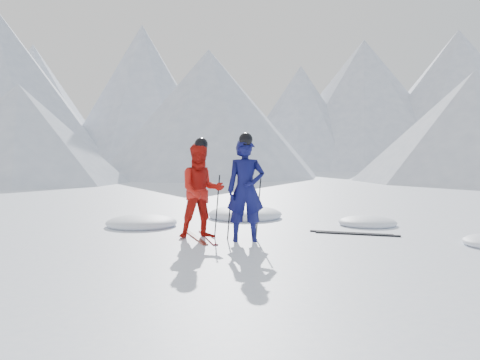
{
  "coord_description": "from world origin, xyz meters",
  "views": [
    {
      "loc": [
        -1.63,
        -10.16,
        1.66
      ],
      "look_at": [
        -1.67,
        0.5,
        1.1
      ],
      "focal_mm": 38.0,
      "sensor_mm": 36.0,
      "label": 1
    }
  ],
  "objects": [
    {
      "name": "ground",
      "position": [
        0.0,
        0.0,
        0.0
      ],
      "size": [
        160.0,
        160.0,
        0.0
      ],
      "primitive_type": "plane",
      "color": "white",
      "rests_on": "ground"
    },
    {
      "name": "pole_red_left",
      "position": [
        -2.73,
        -0.04,
        0.62
      ],
      "size": [
        0.12,
        0.1,
        1.24
      ],
      "primitive_type": "cylinder",
      "rotation": [
        0.06,
        0.08,
        0.0
      ],
      "color": "black",
      "rests_on": "ground"
    },
    {
      "name": "pole_red_right",
      "position": [
        -2.13,
        -0.14,
        0.62
      ],
      "size": [
        0.12,
        0.09,
        1.24
      ],
      "primitive_type": "cylinder",
      "rotation": [
        -0.05,
        0.08,
        0.0
      ],
      "color": "black",
      "rests_on": "ground"
    },
    {
      "name": "skier_red",
      "position": [
        -2.43,
        -0.29,
        0.93
      ],
      "size": [
        1.06,
        0.92,
        1.86
      ],
      "primitive_type": "imported",
      "rotation": [
        0.0,
        0.0,
        0.27
      ],
      "color": "red",
      "rests_on": "ground"
    },
    {
      "name": "ski_loose_a",
      "position": [
        0.62,
        0.27,
        0.01
      ],
      "size": [
        1.63,
        0.66,
        0.03
      ],
      "primitive_type": "cube",
      "rotation": [
        0.0,
        0.0,
        1.23
      ],
      "color": "black",
      "rests_on": "ground"
    },
    {
      "name": "ski_loose_b",
      "position": [
        0.72,
        0.12,
        0.01
      ],
      "size": [
        1.65,
        0.6,
        0.03
      ],
      "primitive_type": "cube",
      "rotation": [
        0.0,
        0.0,
        1.26
      ],
      "color": "black",
      "rests_on": "ground"
    },
    {
      "name": "pole_blue_left",
      "position": [
        -1.86,
        -0.47,
        0.65
      ],
      "size": [
        0.13,
        0.09,
        1.29
      ],
      "primitive_type": "cylinder",
      "rotation": [
        0.05,
        0.08,
        0.0
      ],
      "color": "black",
      "rests_on": "ground"
    },
    {
      "name": "skier_blue",
      "position": [
        -1.56,
        -0.62,
        0.97
      ],
      "size": [
        0.74,
        0.52,
        1.94
      ],
      "primitive_type": "imported",
      "rotation": [
        0.0,
        0.0,
        0.08
      ],
      "color": "#0B0E47",
      "rests_on": "ground"
    },
    {
      "name": "pole_blue_right",
      "position": [
        -1.31,
        -0.37,
        0.65
      ],
      "size": [
        0.13,
        0.08,
        1.29
      ],
      "primitive_type": "cylinder",
      "rotation": [
        -0.04,
        0.08,
        0.0
      ],
      "color": "black",
      "rests_on": "ground"
    },
    {
      "name": "snow_lumps",
      "position": [
        -1.17,
        1.7,
        0.0
      ],
      "size": [
        8.36,
        5.54,
        0.42
      ],
      "color": "white",
      "rests_on": "ground"
    },
    {
      "name": "ski_worn_right",
      "position": [
        -2.31,
        -0.29,
        0.01
      ],
      "size": [
        0.49,
        1.67,
        0.03
      ],
      "primitive_type": "cube",
      "rotation": [
        0.0,
        0.0,
        0.24
      ],
      "color": "black",
      "rests_on": "ground"
    },
    {
      "name": "mountain_range",
      "position": [
        5.71,
        35.31,
        6.72
      ],
      "size": [
        106.15,
        62.94,
        15.53
      ],
      "color": "#B2BCD1",
      "rests_on": "ground"
    },
    {
      "name": "ski_worn_left",
      "position": [
        -2.55,
        -0.29,
        0.01
      ],
      "size": [
        0.6,
        1.65,
        0.03
      ],
      "primitive_type": "cube",
      "rotation": [
        0.0,
        0.0,
        0.31
      ],
      "color": "black",
      "rests_on": "ground"
    }
  ]
}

